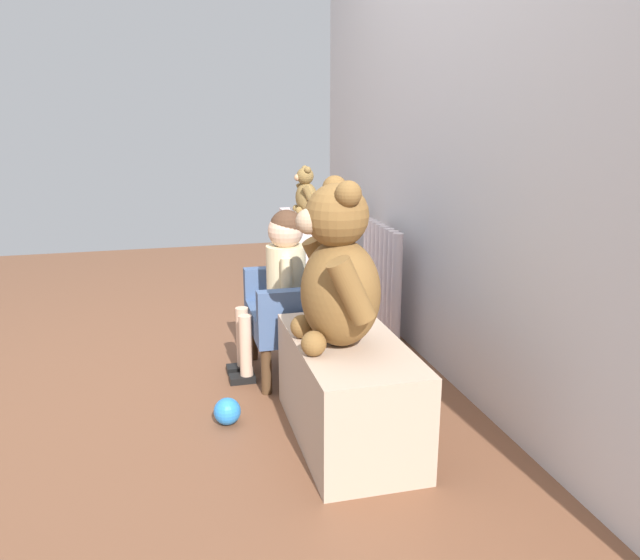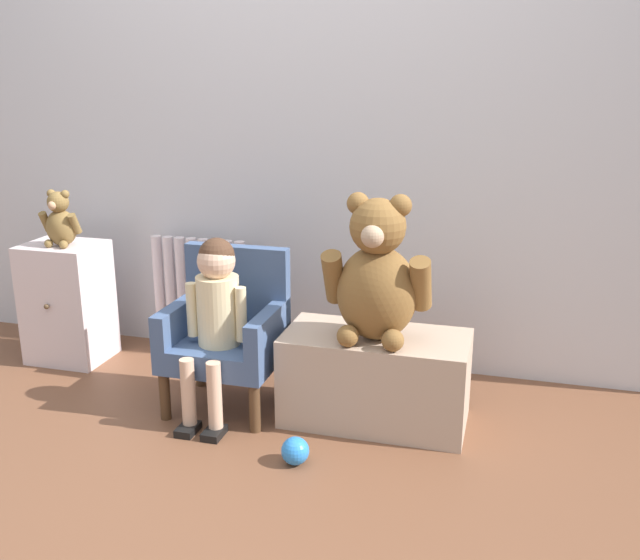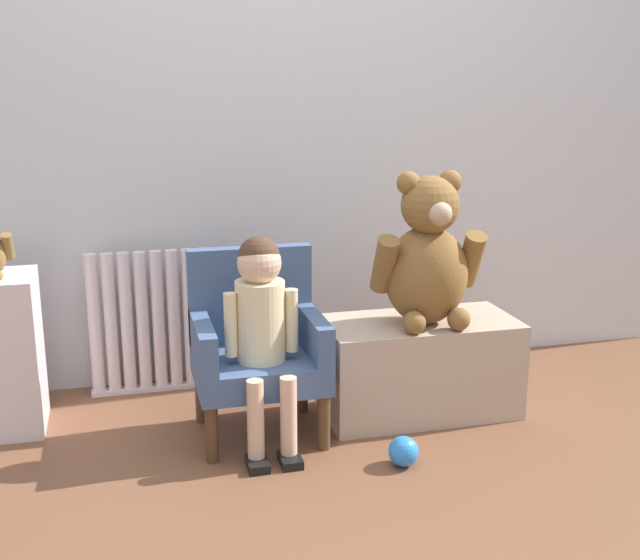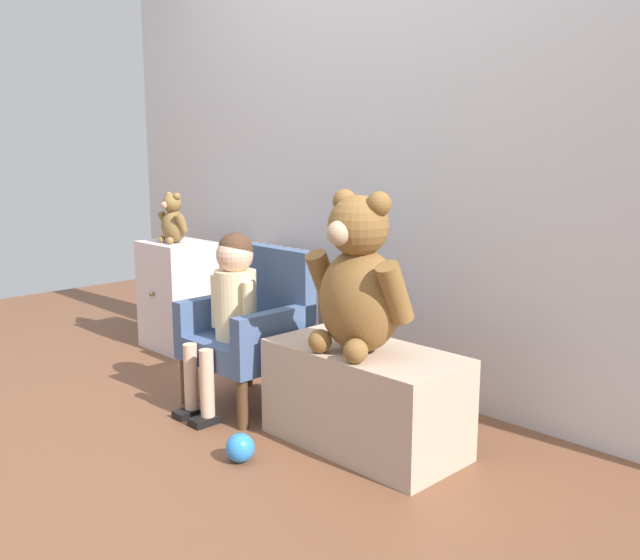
% 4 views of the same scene
% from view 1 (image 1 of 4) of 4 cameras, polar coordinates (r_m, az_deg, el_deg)
% --- Properties ---
extents(ground_plane, '(6.00, 6.00, 0.00)m').
position_cam_1_polar(ground_plane, '(2.64, -12.36, -10.59)').
color(ground_plane, brown).
extents(back_wall, '(3.80, 0.05, 2.40)m').
position_cam_1_polar(back_wall, '(2.66, 12.65, 16.31)').
color(back_wall, silver).
rests_on(back_wall, ground_plane).
extents(radiator, '(0.50, 0.05, 0.58)m').
position_cam_1_polar(radiator, '(3.20, 5.60, -0.17)').
color(radiator, silver).
rests_on(radiator, ground_plane).
extents(small_dresser, '(0.36, 0.32, 0.57)m').
position_cam_1_polar(small_dresser, '(3.67, -0.93, 1.88)').
color(small_dresser, silver).
rests_on(small_dresser, ground_plane).
extents(child_armchair, '(0.45, 0.40, 0.65)m').
position_cam_1_polar(child_armchair, '(2.73, -1.33, -1.94)').
color(child_armchair, '#40567E').
rests_on(child_armchair, ground_plane).
extents(child_figure, '(0.25, 0.35, 0.73)m').
position_cam_1_polar(child_figure, '(2.67, -3.64, 1.00)').
color(child_figure, beige).
rests_on(child_figure, ground_plane).
extents(low_bench, '(0.72, 0.36, 0.36)m').
position_cam_1_polar(low_bench, '(2.23, 2.58, -10.07)').
color(low_bench, tan).
rests_on(low_bench, ground_plane).
extents(large_teddy_bear, '(0.41, 0.29, 0.56)m').
position_cam_1_polar(large_teddy_bear, '(2.07, 1.68, 0.59)').
color(large_teddy_bear, brown).
rests_on(large_teddy_bear, low_bench).
extents(small_teddy_bear, '(0.19, 0.13, 0.26)m').
position_cam_1_polar(small_teddy_bear, '(3.56, -1.32, 8.05)').
color(small_teddy_bear, brown).
rests_on(small_teddy_bear, small_dresser).
extents(toy_ball, '(0.10, 0.10, 0.10)m').
position_cam_1_polar(toy_ball, '(2.40, -8.48, -11.79)').
color(toy_ball, '#2A7ED8').
rests_on(toy_ball, ground_plane).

